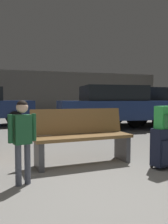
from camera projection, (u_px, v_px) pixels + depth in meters
ground_plane at (48, 141)px, 6.22m from camera, size 18.00×18.00×0.10m
garage_back_wall at (26, 93)px, 14.59m from camera, size 18.00×0.12×2.80m
bench at (82, 136)px, 3.88m from camera, size 1.64×0.66×0.89m
suitcase at (164, 147)px, 3.60m from camera, size 0.42×0.31×0.60m
backpack_bright at (165, 118)px, 3.57m from camera, size 0.31×0.25×0.34m
child at (22, 133)px, 2.88m from camera, size 0.34×0.20×1.04m
parked_car_near at (116, 106)px, 8.43m from camera, size 4.22×2.05×1.51m
parked_car_side at (154, 105)px, 9.97m from camera, size 4.11×1.81×1.51m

